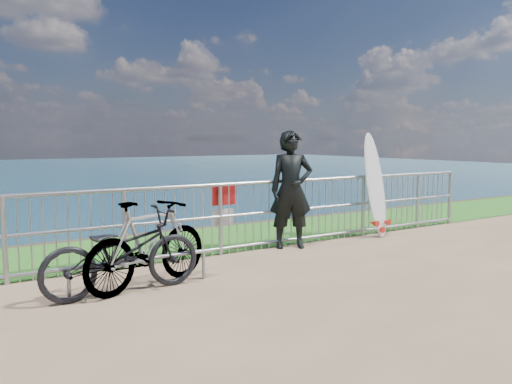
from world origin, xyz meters
TOP-DOWN VIEW (x-y plane):
  - grass_strip at (0.00, 2.70)m, footprint 120.00×120.00m
  - railing at (0.01, 1.60)m, footprint 10.06×0.10m
  - surfer at (0.74, 1.45)m, footprint 0.83×0.71m
  - surfboard at (2.65, 1.44)m, footprint 0.57×0.52m
  - bicycle_near at (-2.37, 0.47)m, footprint 1.91×0.74m
  - bicycle_far at (-2.03, 0.55)m, footprint 1.86×1.05m
  - bike_rack at (-2.14, 0.54)m, footprint 1.87×0.05m

SIDE VIEW (x-z plane):
  - grass_strip at x=0.00m, z-range 0.01..0.01m
  - bike_rack at x=-2.14m, z-range 0.13..0.51m
  - bicycle_near at x=-2.37m, z-range 0.00..0.99m
  - bicycle_far at x=-2.03m, z-range 0.00..1.08m
  - railing at x=0.01m, z-range 0.01..1.14m
  - surfboard at x=2.65m, z-range -0.08..1.86m
  - surfer at x=0.74m, z-range 0.00..1.94m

